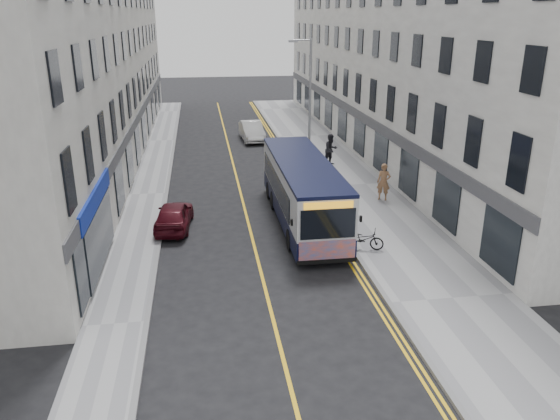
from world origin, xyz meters
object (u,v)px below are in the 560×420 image
object	(u,v)px
streetlamp	(309,105)
bicycle	(363,239)
car_white	(252,131)
pedestrian_near	(384,182)
city_bus	(302,189)
pedestrian_far	(331,150)
car_maroon	(174,215)

from	to	relation	value
streetlamp	bicycle	xyz separation A→B (m)	(0.23, -10.78, -3.83)
bicycle	car_white	distance (m)	21.71
pedestrian_near	car_white	xyz separation A→B (m)	(-5.32, 15.59, -0.36)
streetlamp	pedestrian_near	size ratio (longest dim) A/B	4.18
streetlamp	car_white	xyz separation A→B (m)	(-2.25, 10.79, -3.66)
city_bus	bicycle	bearing A→B (deg)	-62.54
bicycle	streetlamp	bearing A→B (deg)	23.24
streetlamp	pedestrian_far	bearing A→B (deg)	50.03
bicycle	city_bus	bearing A→B (deg)	49.47
streetlamp	bicycle	size ratio (longest dim) A/B	4.81
pedestrian_near	pedestrian_far	world-z (taller)	pedestrian_far
pedestrian_far	car_maroon	world-z (taller)	pedestrian_far
streetlamp	car_maroon	xyz separation A→B (m)	(-7.57, -7.01, -3.74)
car_maroon	pedestrian_near	bearing A→B (deg)	-162.63
city_bus	car_white	world-z (taller)	city_bus
car_maroon	pedestrian_far	bearing A→B (deg)	-129.88
car_maroon	streetlamp	bearing A→B (deg)	-131.55
streetlamp	pedestrian_near	world-z (taller)	streetlamp
streetlamp	pedestrian_far	distance (m)	4.50
pedestrian_far	streetlamp	bearing A→B (deg)	-156.01
bicycle	pedestrian_far	world-z (taller)	pedestrian_far
streetlamp	car_white	world-z (taller)	streetlamp
bicycle	car_maroon	distance (m)	8.66
bicycle	car_maroon	xyz separation A→B (m)	(-7.80, 3.77, 0.08)
pedestrian_near	pedestrian_far	distance (m)	7.25
car_white	car_maroon	size ratio (longest dim) A/B	1.17
bicycle	pedestrian_far	xyz separation A→B (m)	(1.75, 13.15, 0.55)
pedestrian_far	bicycle	bearing A→B (deg)	-123.65
pedestrian_far	car_maroon	bearing A→B (deg)	-161.57
streetlamp	city_bus	distance (m)	7.83
bicycle	pedestrian_near	world-z (taller)	pedestrian_near
streetlamp	bicycle	world-z (taller)	streetlamp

